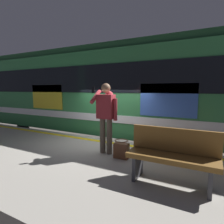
{
  "coord_description": "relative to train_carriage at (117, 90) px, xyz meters",
  "views": [
    {
      "loc": [
        -2.72,
        4.94,
        2.52
      ],
      "look_at": [
        -0.27,
        0.3,
        1.88
      ],
      "focal_mm": 30.16,
      "sensor_mm": 36.0,
      "label": 1
    }
  ],
  "objects": [
    {
      "name": "ground_plane",
      "position": [
        -0.61,
        1.83,
        -2.47
      ],
      "size": [
        24.87,
        24.87,
        0.0
      ],
      "primitive_type": "plane",
      "color": "#4C4742"
    },
    {
      "name": "platform",
      "position": [
        -0.61,
        3.65,
        -1.98
      ],
      "size": [
        16.58,
        3.64,
        0.98
      ],
      "primitive_type": "cube",
      "color": "#9E998E",
      "rests_on": "ground"
    },
    {
      "name": "safety_line",
      "position": [
        -0.61,
        2.13,
        -1.48
      ],
      "size": [
        16.25,
        0.16,
        0.01
      ],
      "primitive_type": "cube",
      "color": "yellow",
      "rests_on": "platform"
    },
    {
      "name": "track_rail_near",
      "position": [
        -0.61,
        0.71,
        -2.39
      ],
      "size": [
        21.55,
        0.08,
        0.16
      ],
      "primitive_type": "cube",
      "color": "slate",
      "rests_on": "ground"
    },
    {
      "name": "track_rail_far",
      "position": [
        -0.61,
        -0.72,
        -2.39
      ],
      "size": [
        21.55,
        0.08,
        0.16
      ],
      "primitive_type": "cube",
      "color": "slate",
      "rests_on": "ground"
    },
    {
      "name": "train_carriage",
      "position": [
        0.0,
        0.0,
        0.0
      ],
      "size": [
        12.97,
        3.08,
        3.86
      ],
      "color": "#2D723F",
      "rests_on": "ground"
    },
    {
      "name": "passenger",
      "position": [
        -1.14,
        2.94,
        -0.5
      ],
      "size": [
        0.57,
        0.55,
        1.67
      ],
      "color": "brown",
      "rests_on": "platform"
    },
    {
      "name": "handbag",
      "position": [
        -1.61,
        3.07,
        -1.3
      ],
      "size": [
        0.33,
        0.3,
        0.41
      ],
      "color": "#59331E",
      "rests_on": "platform"
    },
    {
      "name": "bench",
      "position": [
        -2.82,
        3.72,
        -1.0
      ],
      "size": [
        1.41,
        0.44,
        0.9
      ],
      "color": "brown",
      "rests_on": "platform"
    }
  ]
}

